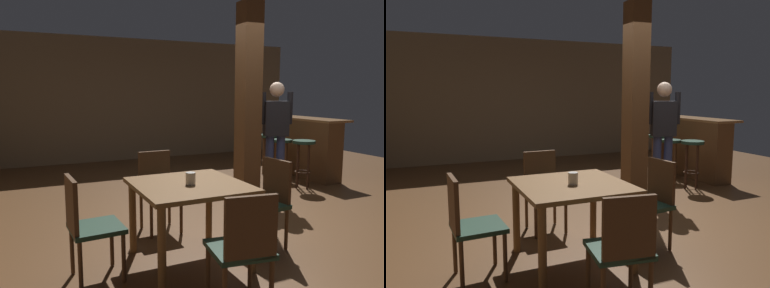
# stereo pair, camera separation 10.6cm
# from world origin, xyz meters

# --- Properties ---
(ground_plane) EXTENTS (10.80, 10.80, 0.00)m
(ground_plane) POSITION_xyz_m (0.00, 0.00, 0.00)
(ground_plane) COLOR brown
(wall_back) EXTENTS (8.00, 0.10, 2.80)m
(wall_back) POSITION_xyz_m (0.00, 4.50, 1.40)
(wall_back) COLOR #756047
(wall_back) RESTS_ON ground_plane
(pillar) EXTENTS (0.28, 0.28, 2.80)m
(pillar) POSITION_xyz_m (0.36, 0.39, 1.40)
(pillar) COLOR brown
(pillar) RESTS_ON ground_plane
(dining_table) EXTENTS (0.98, 0.98, 0.75)m
(dining_table) POSITION_xyz_m (-1.20, -1.05, 0.63)
(dining_table) COLOR brown
(dining_table) RESTS_ON ground_plane
(chair_south) EXTENTS (0.48, 0.48, 0.89)m
(chair_south) POSITION_xyz_m (-1.19, -1.97, 0.51)
(chair_south) COLOR #1E3828
(chair_south) RESTS_ON ground_plane
(chair_north) EXTENTS (0.43, 0.43, 0.89)m
(chair_north) POSITION_xyz_m (-1.18, -0.14, 0.51)
(chair_north) COLOR #1E3828
(chair_north) RESTS_ON ground_plane
(chair_east) EXTENTS (0.46, 0.46, 0.89)m
(chair_east) POSITION_xyz_m (-0.33, -1.06, 0.51)
(chair_east) COLOR #1E3828
(chair_east) RESTS_ON ground_plane
(chair_west) EXTENTS (0.45, 0.45, 0.89)m
(chair_west) POSITION_xyz_m (-2.11, -1.04, 0.51)
(chair_west) COLOR #1E3828
(chair_west) RESTS_ON ground_plane
(napkin_cup) EXTENTS (0.09, 0.09, 0.11)m
(napkin_cup) POSITION_xyz_m (-1.20, -1.10, 0.81)
(napkin_cup) COLOR beige
(napkin_cup) RESTS_ON dining_table
(standing_person) EXTENTS (0.46, 0.32, 1.72)m
(standing_person) POSITION_xyz_m (0.79, 0.31, 1.00)
(standing_person) COLOR black
(standing_person) RESTS_ON ground_plane
(bar_counter) EXTENTS (0.56, 1.65, 1.10)m
(bar_counter) POSITION_xyz_m (2.28, 1.43, 0.56)
(bar_counter) COLOR brown
(bar_counter) RESTS_ON ground_plane
(bar_stool_near) EXTENTS (0.37, 0.37, 0.79)m
(bar_stool_near) POSITION_xyz_m (1.64, 0.67, 0.60)
(bar_stool_near) COLOR #1E3828
(bar_stool_near) RESTS_ON ground_plane
(bar_stool_mid) EXTENTS (0.35, 0.35, 0.73)m
(bar_stool_mid) POSITION_xyz_m (1.75, 1.38, 0.54)
(bar_stool_mid) COLOR #1E3828
(bar_stool_mid) RESTS_ON ground_plane
(bar_stool_far) EXTENTS (0.37, 0.37, 0.77)m
(bar_stool_far) POSITION_xyz_m (1.77, 1.81, 0.58)
(bar_stool_far) COLOR #1E3828
(bar_stool_far) RESTS_ON ground_plane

